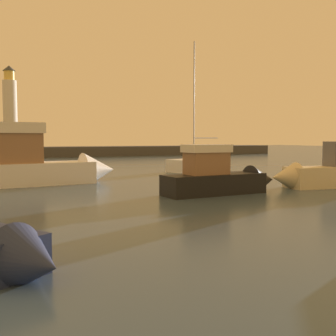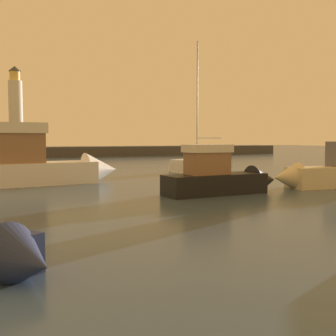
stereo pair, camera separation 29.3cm
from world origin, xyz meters
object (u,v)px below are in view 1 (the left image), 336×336
motorboat_4 (322,173)px  motorboat_2 (225,178)px  lighthouse (10,109)px  sailboat_moored (198,164)px  motorboat_3 (44,164)px

motorboat_4 → motorboat_2: bearing=180.0°
lighthouse → motorboat_2: 48.14m
motorboat_4 → sailboat_moored: 13.92m
motorboat_3 → sailboat_moored: size_ratio=0.84×
motorboat_2 → sailboat_moored: 15.09m
motorboat_4 → sailboat_moored: sailboat_moored is taller
lighthouse → motorboat_4: lighthouse is taller
motorboat_3 → motorboat_4: (14.61, -8.20, -0.43)m
motorboat_3 → sailboat_moored: (13.87, 5.70, -0.63)m
motorboat_2 → motorboat_4: 6.62m
motorboat_2 → motorboat_4: motorboat_4 is taller
motorboat_2 → sailboat_moored: size_ratio=0.60×
motorboat_2 → motorboat_3: size_ratio=0.72×
lighthouse → motorboat_3: (-0.03, -38.86, -6.00)m
sailboat_moored → motorboat_3: bearing=-157.7°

